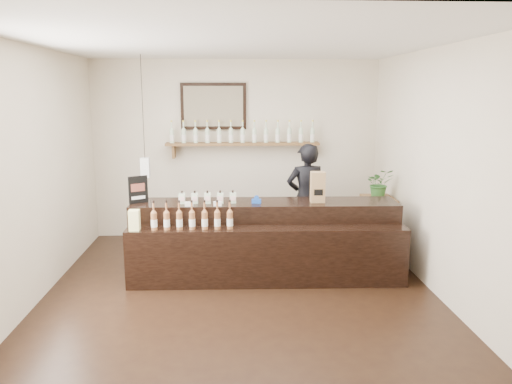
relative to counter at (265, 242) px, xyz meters
The scene contains 10 objects.
ground 0.79m from the counter, 119.27° to the right, with size 5.00×5.00×0.00m, color black.
room_shell 1.43m from the counter, 119.27° to the right, with size 5.00×5.00×5.00m.
back_wall_decor 2.27m from the counter, 104.55° to the left, with size 2.66×0.96×1.69m.
counter is the anchor object (origin of this frame).
promo_sign 1.71m from the counter, behind, with size 0.22×0.14×0.34m.
paper_bag 0.96m from the counter, ahead, with size 0.18×0.14×0.38m.
tape_dispenser 0.54m from the counter, 162.40° to the left, with size 0.12×0.07×0.10m.
side_cabinet 1.85m from the counter, 25.29° to the left, with size 0.43×0.58×0.83m.
potted_plant 1.95m from the counter, 25.29° to the left, with size 0.37×0.32×0.41m, color #2D6126.
shopkeeper 1.26m from the counter, 55.64° to the left, with size 0.65×0.43×1.79m, color black.
Camera 1 is at (-0.11, -5.44, 2.29)m, focal length 35.00 mm.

